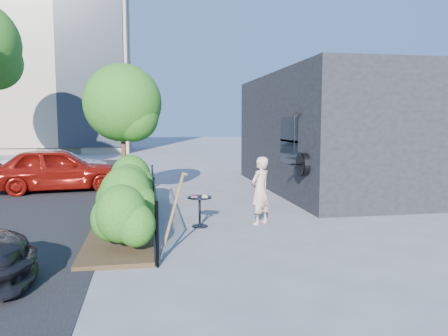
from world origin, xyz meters
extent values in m
plane|color=gray|center=(0.00, 0.00, 0.00)|extent=(120.00, 120.00, 0.00)
cube|color=black|center=(5.50, 4.50, 2.00)|extent=(6.00, 9.00, 4.00)
cube|color=black|center=(2.51, 2.40, 1.80)|extent=(0.04, 1.60, 1.40)
cube|color=black|center=(2.52, 2.40, 1.80)|extent=(0.05, 1.70, 0.06)
cylinder|color=black|center=(2.42, 0.90, 1.25)|extent=(0.18, 0.60, 0.60)
cylinder|color=black|center=(2.32, 0.90, 1.25)|extent=(0.03, 0.64, 0.64)
cube|color=black|center=(2.40, 1.40, 2.60)|extent=(0.25, 0.06, 0.06)
cylinder|color=black|center=(2.32, 1.40, 2.05)|extent=(0.02, 0.02, 1.05)
cylinder|color=black|center=(-1.50, -3.00, 0.55)|extent=(0.05, 0.05, 1.10)
cylinder|color=black|center=(-1.50, 0.00, 0.55)|extent=(0.05, 0.05, 1.10)
cylinder|color=black|center=(-1.50, 3.00, 0.55)|extent=(0.05, 0.05, 1.10)
cube|color=black|center=(-1.50, 0.00, 1.06)|extent=(0.03, 6.00, 0.03)
cube|color=black|center=(-1.50, 0.00, 0.10)|extent=(0.03, 6.00, 0.03)
cylinder|color=black|center=(-1.50, -2.90, 0.55)|extent=(0.02, 0.02, 1.04)
cylinder|color=black|center=(-1.50, -2.70, 0.55)|extent=(0.02, 0.02, 1.04)
cylinder|color=black|center=(-1.50, -2.50, 0.55)|extent=(0.02, 0.02, 1.04)
cylinder|color=black|center=(-1.50, -2.30, 0.55)|extent=(0.02, 0.02, 1.04)
cylinder|color=black|center=(-1.50, -2.10, 0.55)|extent=(0.02, 0.02, 1.04)
cylinder|color=black|center=(-1.50, -1.90, 0.55)|extent=(0.02, 0.02, 1.04)
cylinder|color=black|center=(-1.50, -1.70, 0.55)|extent=(0.02, 0.02, 1.04)
cylinder|color=black|center=(-1.50, -1.50, 0.55)|extent=(0.02, 0.02, 1.04)
cylinder|color=black|center=(-1.50, -1.30, 0.55)|extent=(0.02, 0.02, 1.04)
cylinder|color=black|center=(-1.50, -1.10, 0.55)|extent=(0.02, 0.02, 1.04)
cylinder|color=black|center=(-1.50, -0.90, 0.55)|extent=(0.02, 0.02, 1.04)
cylinder|color=black|center=(-1.50, -0.70, 0.55)|extent=(0.02, 0.02, 1.04)
cylinder|color=black|center=(-1.50, -0.50, 0.55)|extent=(0.02, 0.02, 1.04)
cylinder|color=black|center=(-1.50, -0.30, 0.55)|extent=(0.02, 0.02, 1.04)
cylinder|color=black|center=(-1.50, -0.10, 0.55)|extent=(0.02, 0.02, 1.04)
cylinder|color=black|center=(-1.50, 0.10, 0.55)|extent=(0.02, 0.02, 1.04)
cylinder|color=black|center=(-1.50, 0.30, 0.55)|extent=(0.02, 0.02, 1.04)
cylinder|color=black|center=(-1.50, 0.50, 0.55)|extent=(0.02, 0.02, 1.04)
cylinder|color=black|center=(-1.50, 0.70, 0.55)|extent=(0.02, 0.02, 1.04)
cylinder|color=black|center=(-1.50, 0.90, 0.55)|extent=(0.02, 0.02, 1.04)
cylinder|color=black|center=(-1.50, 1.10, 0.55)|extent=(0.02, 0.02, 1.04)
cylinder|color=black|center=(-1.50, 1.30, 0.55)|extent=(0.02, 0.02, 1.04)
cylinder|color=black|center=(-1.50, 1.50, 0.55)|extent=(0.02, 0.02, 1.04)
cylinder|color=black|center=(-1.50, 1.70, 0.55)|extent=(0.02, 0.02, 1.04)
cylinder|color=black|center=(-1.50, 1.90, 0.55)|extent=(0.02, 0.02, 1.04)
cylinder|color=black|center=(-1.50, 2.10, 0.55)|extent=(0.02, 0.02, 1.04)
cylinder|color=black|center=(-1.50, 2.30, 0.55)|extent=(0.02, 0.02, 1.04)
cylinder|color=black|center=(-1.50, 2.50, 0.55)|extent=(0.02, 0.02, 1.04)
cylinder|color=black|center=(-1.50, 2.70, 0.55)|extent=(0.02, 0.02, 1.04)
cylinder|color=black|center=(-1.50, 2.90, 0.55)|extent=(0.02, 0.02, 1.04)
cube|color=#382616|center=(-2.20, 0.00, 0.04)|extent=(1.30, 6.00, 0.08)
ellipsoid|color=#215814|center=(-2.10, -2.20, 0.70)|extent=(1.10, 1.10, 1.24)
ellipsoid|color=#215814|center=(-2.10, -0.60, 0.70)|extent=(1.10, 1.10, 1.24)
ellipsoid|color=#215814|center=(-2.10, 0.90, 0.70)|extent=(1.10, 1.10, 1.24)
ellipsoid|color=#215814|center=(-2.10, 2.30, 0.70)|extent=(1.10, 1.10, 1.24)
cylinder|color=#3F2B19|center=(-2.30, 2.80, 1.20)|extent=(0.14, 0.14, 2.40)
sphere|color=#215814|center=(-2.30, 2.80, 2.84)|extent=(2.20, 2.20, 2.20)
sphere|color=#215814|center=(-2.00, 2.60, 2.51)|extent=(1.43, 1.43, 1.43)
cylinder|color=black|center=(-0.49, -0.36, 0.67)|extent=(0.54, 0.54, 0.03)
cylinder|color=black|center=(-0.49, -0.36, 0.34)|extent=(0.05, 0.05, 0.65)
cylinder|color=black|center=(-0.49, -0.36, 0.01)|extent=(0.36, 0.36, 0.03)
cube|color=white|center=(-0.61, -0.33, 0.69)|extent=(0.15, 0.15, 0.01)
cube|color=white|center=(-0.38, -0.40, 0.69)|extent=(0.15, 0.15, 0.01)
torus|color=#480C25|center=(-0.61, -0.33, 0.71)|extent=(0.12, 0.12, 0.04)
torus|color=tan|center=(-0.38, -0.40, 0.71)|extent=(0.12, 0.12, 0.04)
imported|color=#DDAD8F|center=(0.92, -0.33, 0.78)|extent=(0.68, 0.65, 1.57)
cylinder|color=brown|center=(-1.22, -2.60, 0.82)|extent=(0.42, 0.05, 1.35)
cube|color=gray|center=(-1.42, -2.60, 0.11)|extent=(0.10, 0.20, 0.29)
cylinder|color=brown|center=(-1.01, -2.60, 1.48)|extent=(0.12, 0.11, 0.06)
imported|color=maroon|center=(-4.67, 5.57, 0.75)|extent=(4.62, 2.39, 1.50)
imported|color=#B3B3B8|center=(-5.12, 7.88, 0.64)|extent=(3.98, 1.70, 1.28)
camera|label=1|loc=(-1.64, -9.98, 2.35)|focal=35.00mm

